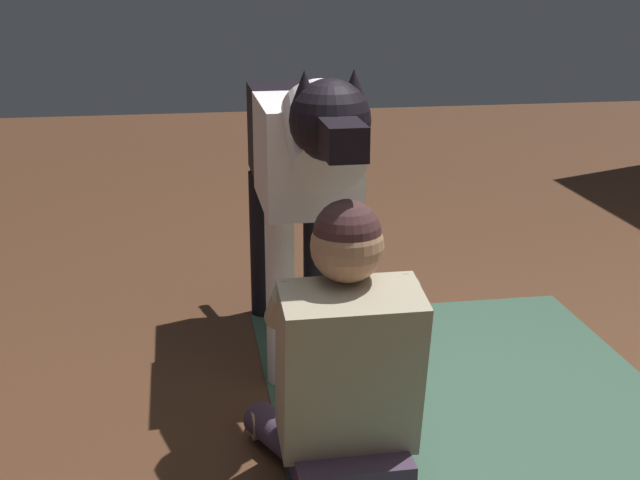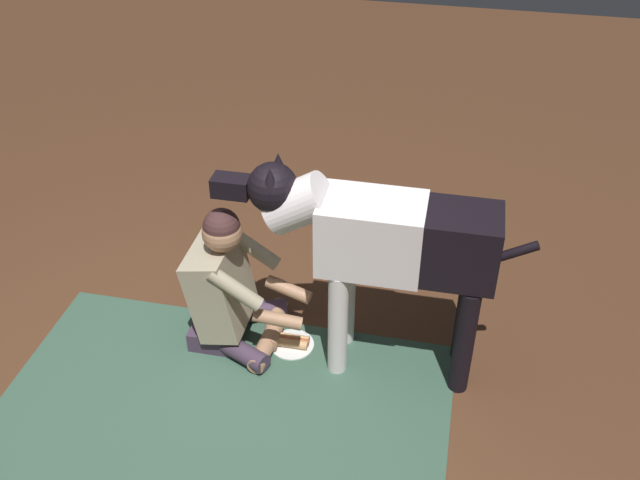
# 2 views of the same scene
# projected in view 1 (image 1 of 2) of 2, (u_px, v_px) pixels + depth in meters

# --- Properties ---
(ground_plane) EXTENTS (13.40, 13.40, 0.00)m
(ground_plane) POSITION_uv_depth(u_px,v_px,m) (513.00, 468.00, 2.65)
(ground_plane) COLOR #4F2F1D
(area_rug) EXTENTS (2.30, 1.40, 0.01)m
(area_rug) POSITION_uv_depth(u_px,v_px,m) (495.00, 437.00, 2.82)
(area_rug) COLOR #355342
(area_rug) RESTS_ON ground
(person_sitting_on_floor) EXTENTS (0.65, 0.58, 0.86)m
(person_sitting_on_floor) POSITION_uv_depth(u_px,v_px,m) (345.00, 365.00, 2.54)
(person_sitting_on_floor) COLOR #413044
(person_sitting_on_floor) RESTS_ON ground
(large_dog) EXTENTS (1.59, 0.34, 1.18)m
(large_dog) POSITION_uv_depth(u_px,v_px,m) (304.00, 162.00, 3.16)
(large_dog) COLOR white
(large_dog) RESTS_ON ground
(hot_dog_on_plate) EXTENTS (0.25, 0.25, 0.06)m
(hot_dog_on_plate) POSITION_uv_depth(u_px,v_px,m) (325.00, 408.00, 2.96)
(hot_dog_on_plate) COLOR white
(hot_dog_on_plate) RESTS_ON ground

